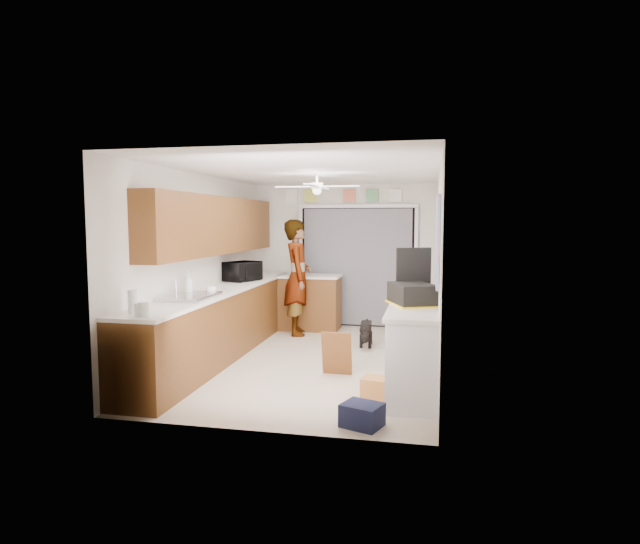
{
  "coord_description": "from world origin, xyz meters",
  "views": [
    {
      "loc": [
        1.5,
        -6.88,
        1.86
      ],
      "look_at": [
        0.0,
        0.4,
        1.15
      ],
      "focal_mm": 30.0,
      "sensor_mm": 36.0,
      "label": 1
    }
  ],
  "objects_px": {
    "paper_towel_roll": "(133,301)",
    "navy_crate": "(362,415)",
    "cup": "(211,290)",
    "man": "(298,277)",
    "microwave": "(242,271)",
    "cardboard_box": "(379,388)",
    "soap_bottle": "(188,283)",
    "dog": "(366,333)",
    "suitcase": "(412,294)"
  },
  "relations": [
    {
      "from": "soap_bottle",
      "to": "cardboard_box",
      "type": "bearing_deg",
      "value": -14.79
    },
    {
      "from": "cardboard_box",
      "to": "navy_crate",
      "type": "xyz_separation_m",
      "value": [
        -0.08,
        -0.82,
        -0.0
      ]
    },
    {
      "from": "soap_bottle",
      "to": "navy_crate",
      "type": "bearing_deg",
      "value": -31.7
    },
    {
      "from": "paper_towel_roll",
      "to": "dog",
      "type": "height_order",
      "value": "paper_towel_roll"
    },
    {
      "from": "navy_crate",
      "to": "suitcase",
      "type": "bearing_deg",
      "value": 72.48
    },
    {
      "from": "microwave",
      "to": "navy_crate",
      "type": "bearing_deg",
      "value": -123.06
    },
    {
      "from": "paper_towel_roll",
      "to": "suitcase",
      "type": "distance_m",
      "value": 2.95
    },
    {
      "from": "microwave",
      "to": "navy_crate",
      "type": "distance_m",
      "value": 3.95
    },
    {
      "from": "cup",
      "to": "man",
      "type": "relative_size",
      "value": 0.07
    },
    {
      "from": "paper_towel_roll",
      "to": "suitcase",
      "type": "bearing_deg",
      "value": 22.36
    },
    {
      "from": "paper_towel_roll",
      "to": "cardboard_box",
      "type": "relative_size",
      "value": 0.67
    },
    {
      "from": "cardboard_box",
      "to": "man",
      "type": "distance_m",
      "value": 3.45
    },
    {
      "from": "cardboard_box",
      "to": "dog",
      "type": "xyz_separation_m",
      "value": [
        -0.41,
        2.31,
        0.09
      ]
    },
    {
      "from": "navy_crate",
      "to": "dog",
      "type": "relative_size",
      "value": 0.67
    },
    {
      "from": "dog",
      "to": "suitcase",
      "type": "bearing_deg",
      "value": -72.11
    },
    {
      "from": "suitcase",
      "to": "navy_crate",
      "type": "xyz_separation_m",
      "value": [
        -0.4,
        -1.25,
        -0.95
      ]
    },
    {
      "from": "cardboard_box",
      "to": "navy_crate",
      "type": "height_order",
      "value": "cardboard_box"
    },
    {
      "from": "cup",
      "to": "man",
      "type": "distance_m",
      "value": 2.24
    },
    {
      "from": "navy_crate",
      "to": "dog",
      "type": "distance_m",
      "value": 3.14
    },
    {
      "from": "man",
      "to": "microwave",
      "type": "bearing_deg",
      "value": 118.32
    },
    {
      "from": "navy_crate",
      "to": "paper_towel_roll",
      "type": "bearing_deg",
      "value": 176.74
    },
    {
      "from": "suitcase",
      "to": "navy_crate",
      "type": "distance_m",
      "value": 1.62
    },
    {
      "from": "soap_bottle",
      "to": "cup",
      "type": "bearing_deg",
      "value": 28.54
    },
    {
      "from": "suitcase",
      "to": "dog",
      "type": "relative_size",
      "value": 1.06
    },
    {
      "from": "soap_bottle",
      "to": "navy_crate",
      "type": "xyz_separation_m",
      "value": [
        2.37,
        -1.46,
        -0.98
      ]
    },
    {
      "from": "soap_bottle",
      "to": "navy_crate",
      "type": "relative_size",
      "value": 0.85
    },
    {
      "from": "soap_bottle",
      "to": "cup",
      "type": "xyz_separation_m",
      "value": [
        0.24,
        0.13,
        -0.1
      ]
    },
    {
      "from": "microwave",
      "to": "paper_towel_roll",
      "type": "bearing_deg",
      "value": -160.59
    },
    {
      "from": "navy_crate",
      "to": "man",
      "type": "bearing_deg",
      "value": 112.26
    },
    {
      "from": "cup",
      "to": "suitcase",
      "type": "height_order",
      "value": "suitcase"
    },
    {
      "from": "suitcase",
      "to": "man",
      "type": "distance_m",
      "value": 3.16
    },
    {
      "from": "microwave",
      "to": "paper_towel_roll",
      "type": "xyz_separation_m",
      "value": [
        -0.08,
        -2.97,
        -0.03
      ]
    },
    {
      "from": "navy_crate",
      "to": "man",
      "type": "xyz_separation_m",
      "value": [
        -1.54,
        3.75,
        0.84
      ]
    },
    {
      "from": "paper_towel_roll",
      "to": "man",
      "type": "xyz_separation_m",
      "value": [
        0.79,
        3.62,
        -0.11
      ]
    },
    {
      "from": "microwave",
      "to": "cup",
      "type": "height_order",
      "value": "microwave"
    },
    {
      "from": "paper_towel_roll",
      "to": "navy_crate",
      "type": "height_order",
      "value": "paper_towel_roll"
    },
    {
      "from": "microwave",
      "to": "paper_towel_roll",
      "type": "height_order",
      "value": "microwave"
    },
    {
      "from": "cup",
      "to": "suitcase",
      "type": "xyz_separation_m",
      "value": [
        2.52,
        -0.34,
        0.07
      ]
    },
    {
      "from": "paper_towel_roll",
      "to": "cardboard_box",
      "type": "distance_m",
      "value": 2.67
    },
    {
      "from": "suitcase",
      "to": "navy_crate",
      "type": "height_order",
      "value": "suitcase"
    },
    {
      "from": "microwave",
      "to": "cardboard_box",
      "type": "height_order",
      "value": "microwave"
    },
    {
      "from": "cardboard_box",
      "to": "dog",
      "type": "bearing_deg",
      "value": 100.02
    },
    {
      "from": "soap_bottle",
      "to": "dog",
      "type": "relative_size",
      "value": 0.57
    },
    {
      "from": "soap_bottle",
      "to": "man",
      "type": "bearing_deg",
      "value": 70.04
    },
    {
      "from": "dog",
      "to": "navy_crate",
      "type": "bearing_deg",
      "value": -87.32
    },
    {
      "from": "soap_bottle",
      "to": "man",
      "type": "relative_size",
      "value": 0.16
    },
    {
      "from": "soap_bottle",
      "to": "cardboard_box",
      "type": "relative_size",
      "value": 0.85
    },
    {
      "from": "cup",
      "to": "cardboard_box",
      "type": "distance_m",
      "value": 2.5
    },
    {
      "from": "soap_bottle",
      "to": "cup",
      "type": "distance_m",
      "value": 0.29
    },
    {
      "from": "microwave",
      "to": "paper_towel_roll",
      "type": "distance_m",
      "value": 2.97
    }
  ]
}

